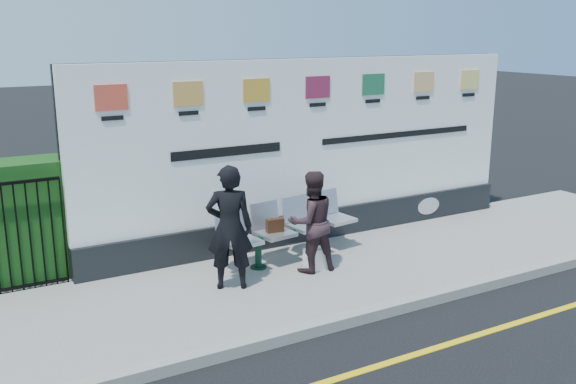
% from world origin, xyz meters
% --- Properties ---
extents(ground, '(80.00, 80.00, 0.00)m').
position_xyz_m(ground, '(0.00, 0.00, 0.00)').
color(ground, black).
extents(pavement, '(14.00, 3.00, 0.12)m').
position_xyz_m(pavement, '(0.00, 2.50, 0.06)').
color(pavement, gray).
rests_on(pavement, ground).
extents(kerb, '(14.00, 0.18, 0.14)m').
position_xyz_m(kerb, '(0.00, 1.00, 0.07)').
color(kerb, gray).
rests_on(kerb, ground).
extents(yellow_line, '(14.00, 0.10, 0.01)m').
position_xyz_m(yellow_line, '(0.00, 0.00, 0.00)').
color(yellow_line, yellow).
rests_on(yellow_line, ground).
extents(billboard, '(8.00, 0.30, 3.00)m').
position_xyz_m(billboard, '(0.50, 3.85, 1.42)').
color(billboard, black).
rests_on(billboard, pavement).
extents(bench, '(2.40, 0.93, 0.50)m').
position_xyz_m(bench, '(-0.36, 3.12, 0.37)').
color(bench, '#ABAEB4').
rests_on(bench, pavement).
extents(woman_left, '(0.74, 0.63, 1.72)m').
position_xyz_m(woman_left, '(-1.64, 2.55, 0.98)').
color(woman_left, black).
rests_on(woman_left, pavement).
extents(woman_right, '(0.76, 0.61, 1.50)m').
position_xyz_m(woman_right, '(-0.34, 2.56, 0.87)').
color(woman_right, '#332126').
rests_on(woman_right, pavement).
extents(handbag_brown, '(0.27, 0.14, 0.21)m').
position_xyz_m(handbag_brown, '(-0.67, 3.07, 0.72)').
color(handbag_brown, black).
rests_on(handbag_brown, bench).
extents(carrier_bag_white, '(0.33, 0.20, 0.33)m').
position_xyz_m(carrier_bag_white, '(-0.27, 2.55, 0.28)').
color(carrier_bag_white, white).
rests_on(carrier_bag_white, pavement).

